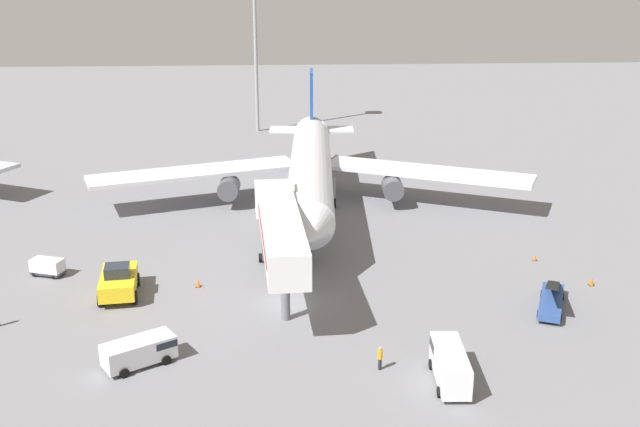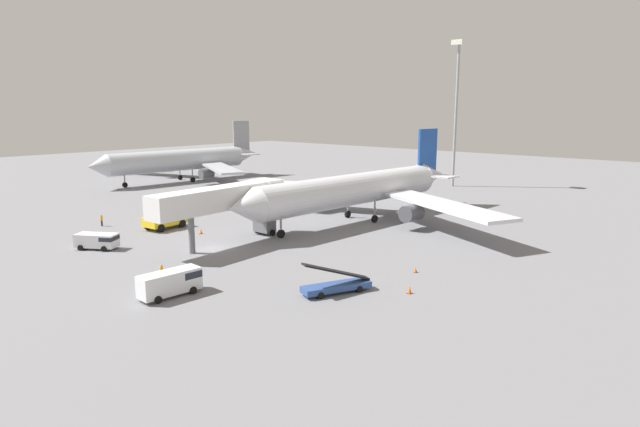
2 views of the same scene
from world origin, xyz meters
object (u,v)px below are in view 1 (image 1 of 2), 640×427
(pushback_tug, at_px, (118,281))
(safety_cone_bravo, at_px, (592,282))
(ground_crew_worker_foreground, at_px, (380,358))
(safety_cone_charlie, at_px, (198,283))
(safety_cone_alpha, at_px, (535,258))
(apron_light_mast, at_px, (254,2))
(service_van_rear_right, at_px, (141,350))
(service_van_outer_right, at_px, (450,363))
(belt_loader_truck, at_px, (551,300))
(airplane_at_gate, at_px, (311,168))
(baggage_cart_far_left, at_px, (47,266))
(jet_bridge, at_px, (280,228))

(pushback_tug, relative_size, safety_cone_bravo, 8.86)
(ground_crew_worker_foreground, distance_m, safety_cone_charlie, 19.74)
(safety_cone_alpha, relative_size, apron_light_mast, 0.02)
(service_van_rear_right, distance_m, apron_light_mast, 77.65)
(safety_cone_bravo, relative_size, safety_cone_charlie, 0.99)
(service_van_outer_right, distance_m, safety_cone_alpha, 23.86)
(service_van_outer_right, height_order, apron_light_mast, apron_light_mast)
(service_van_outer_right, bearing_deg, safety_cone_alpha, 58.27)
(belt_loader_truck, bearing_deg, service_van_rear_right, -167.36)
(airplane_at_gate, relative_size, service_van_rear_right, 9.66)
(pushback_tug, bearing_deg, ground_crew_worker_foreground, -33.33)
(belt_loader_truck, xyz_separation_m, ground_crew_worker_foreground, (-14.75, -8.55, 0.13))
(safety_cone_charlie, bearing_deg, service_van_outer_right, -42.15)
(safety_cone_bravo, xyz_separation_m, safety_cone_charlie, (-33.27, 1.61, 0.00))
(airplane_at_gate, distance_m, ground_crew_worker_foreground, 35.35)
(baggage_cart_far_left, distance_m, ground_crew_worker_foreground, 32.12)
(apron_light_mast, bearing_deg, safety_cone_bravo, -65.16)
(airplane_at_gate, bearing_deg, jet_bridge, -99.28)
(pushback_tug, distance_m, ground_crew_worker_foreground, 23.67)
(safety_cone_alpha, bearing_deg, baggage_cart_far_left, -178.78)
(pushback_tug, distance_m, service_van_rear_right, 11.96)
(baggage_cart_far_left, relative_size, safety_cone_bravo, 4.56)
(belt_loader_truck, bearing_deg, jet_bridge, 166.95)
(service_van_outer_right, distance_m, safety_cone_bravo, 21.22)
(pushback_tug, xyz_separation_m, service_van_outer_right, (24.08, -14.70, 0.00))
(pushback_tug, xyz_separation_m, baggage_cart_far_left, (-7.06, 4.65, -0.46))
(safety_cone_alpha, distance_m, safety_cone_charlie, 30.61)
(service_van_outer_right, relative_size, safety_cone_charlie, 8.35)
(belt_loader_truck, height_order, safety_cone_alpha, belt_loader_truck)
(jet_bridge, xyz_separation_m, baggage_cart_far_left, (-20.30, 4.17, -4.60))
(airplane_at_gate, distance_m, baggage_cart_far_left, 29.72)
(service_van_outer_right, relative_size, baggage_cart_far_left, 1.84)
(service_van_rear_right, bearing_deg, service_van_outer_right, -9.27)
(belt_loader_truck, bearing_deg, pushback_tug, 172.64)
(airplane_at_gate, xyz_separation_m, service_van_rear_right, (-13.07, -33.38, -3.63))
(pushback_tug, bearing_deg, service_van_outer_right, -31.40)
(service_van_outer_right, bearing_deg, airplane_at_gate, 101.28)
(service_van_outer_right, distance_m, service_van_rear_right, 20.66)
(safety_cone_bravo, height_order, apron_light_mast, apron_light_mast)
(pushback_tug, bearing_deg, apron_light_mast, 81.05)
(jet_bridge, height_order, baggage_cart_far_left, jet_bridge)
(airplane_at_gate, bearing_deg, safety_cone_charlie, -116.93)
(safety_cone_charlie, bearing_deg, jet_bridge, -7.63)
(airplane_at_gate, xyz_separation_m, service_van_outer_right, (7.32, -36.71, -3.41))
(service_van_outer_right, height_order, safety_cone_alpha, service_van_outer_right)
(safety_cone_charlie, bearing_deg, ground_crew_worker_foreground, -46.90)
(baggage_cart_far_left, bearing_deg, safety_cone_bravo, -5.95)
(jet_bridge, bearing_deg, service_van_rear_right, -128.87)
(jet_bridge, height_order, safety_cone_alpha, jet_bridge)
(service_van_outer_right, bearing_deg, jet_bridge, 125.54)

